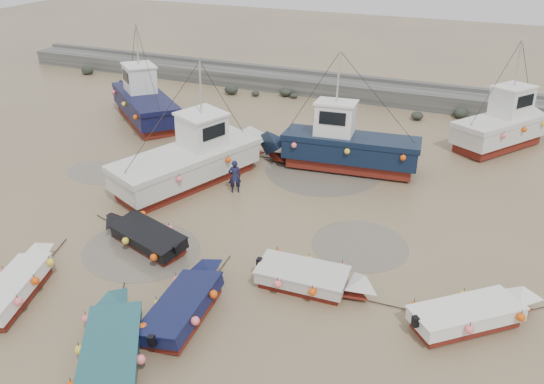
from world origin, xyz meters
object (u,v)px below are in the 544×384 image
(person, at_px, (235,192))
(dinghy_1, at_px, (189,301))
(dinghy_5, at_px, (312,277))
(dinghy_0, at_px, (19,282))
(cabin_boat_0, at_px, (142,100))
(cabin_boat_1, at_px, (196,157))
(cabin_boat_2, at_px, (339,145))
(cabin_boat_3, at_px, (507,124))
(dinghy_4, at_px, (144,233))
(dinghy_2, at_px, (112,340))
(dinghy_3, at_px, (476,313))

(person, bearing_deg, dinghy_1, 75.11)
(dinghy_5, height_order, person, dinghy_5)
(dinghy_0, relative_size, cabin_boat_0, 0.65)
(dinghy_0, relative_size, cabin_boat_1, 0.55)
(cabin_boat_1, distance_m, cabin_boat_2, 7.77)
(dinghy_0, bearing_deg, cabin_boat_3, 37.18)
(dinghy_4, relative_size, cabin_boat_2, 0.54)
(dinghy_5, bearing_deg, cabin_boat_2, -171.04)
(dinghy_0, height_order, cabin_boat_3, cabin_boat_3)
(dinghy_1, bearing_deg, dinghy_2, -119.76)
(dinghy_1, relative_size, person, 3.44)
(dinghy_1, xyz_separation_m, person, (-2.56, 8.89, -0.55))
(cabin_boat_3, bearing_deg, dinghy_0, -89.89)
(dinghy_3, xyz_separation_m, dinghy_5, (-5.75, -0.25, 0.01))
(cabin_boat_1, relative_size, cabin_boat_3, 1.36)
(dinghy_1, bearing_deg, dinghy_4, 137.80)
(dinghy_4, distance_m, cabin_boat_1, 6.30)
(dinghy_2, bearing_deg, dinghy_1, 32.34)
(dinghy_4, relative_size, cabin_boat_3, 0.72)
(dinghy_5, distance_m, cabin_boat_1, 10.67)
(dinghy_2, distance_m, dinghy_4, 6.38)
(dinghy_2, relative_size, person, 3.11)
(cabin_boat_1, bearing_deg, dinghy_0, -74.62)
(cabin_boat_0, relative_size, person, 5.15)
(dinghy_1, relative_size, dinghy_3, 1.17)
(dinghy_4, xyz_separation_m, cabin_boat_1, (-0.99, 6.18, 0.76))
(dinghy_0, xyz_separation_m, person, (3.71, 10.34, -0.55))
(dinghy_0, relative_size, dinghy_2, 1.08)
(dinghy_4, xyz_separation_m, cabin_boat_0, (-9.07, 13.04, 0.77))
(dinghy_5, relative_size, person, 3.24)
(dinghy_0, xyz_separation_m, dinghy_1, (6.27, 1.44, -0.00))
(dinghy_4, height_order, dinghy_5, same)
(cabin_boat_3, bearing_deg, person, -100.43)
(dinghy_2, distance_m, person, 11.55)
(cabin_boat_0, xyz_separation_m, person, (10.52, -7.32, -1.32))
(cabin_boat_0, bearing_deg, person, -85.01)
(cabin_boat_1, relative_size, person, 6.16)
(dinghy_5, bearing_deg, dinghy_3, 90.37)
(dinghy_4, height_order, cabin_boat_0, cabin_boat_0)
(dinghy_5, relative_size, cabin_boat_2, 0.54)
(dinghy_4, xyz_separation_m, dinghy_5, (7.52, -0.22, 0.00))
(dinghy_5, bearing_deg, person, -136.46)
(dinghy_4, bearing_deg, dinghy_0, 171.86)
(cabin_boat_3, bearing_deg, dinghy_5, -73.36)
(dinghy_0, height_order, dinghy_3, same)
(dinghy_0, distance_m, cabin_boat_3, 27.21)
(dinghy_4, bearing_deg, dinghy_5, -73.78)
(dinghy_1, distance_m, person, 9.27)
(dinghy_0, distance_m, dinghy_3, 16.21)
(dinghy_2, bearing_deg, dinghy_0, 135.64)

